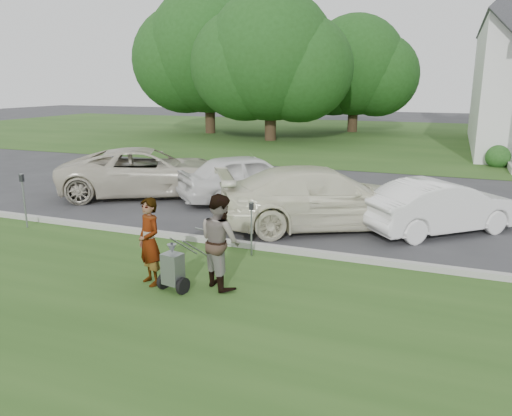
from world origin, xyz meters
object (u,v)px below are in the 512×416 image
Objects in this scene: parking_meter_near at (251,222)px; parking_meter_far at (24,194)px; tree_far at (209,56)px; person_right at (220,242)px; car_c at (322,198)px; person_left at (149,242)px; car_b at (248,177)px; car_a at (147,172)px; tree_back at (355,70)px; striping_cart at (173,270)px; tree_left at (271,62)px; car_d at (441,206)px.

parking_meter_far is (-6.46, -0.14, 0.14)m from parking_meter_near.
tree_far reaches higher than person_right.
person_left is at bearing 126.74° from car_c.
parking_meter_far is 0.32× the size of car_b.
person_right is 8.60m from car_a.
tree_back is 30.43m from parking_meter_far.
person_left reaches higher than striping_cart.
car_a is at bearing -95.01° from tree_back.
tree_far is 30.60m from striping_cart.
tree_left is at bearing 108.84° from parking_meter_near.
parking_meter_near is (3.47, -29.90, -3.94)m from tree_back.
tree_far is 2.08× the size of car_c.
parking_meter_far reaches higher than striping_cart.
car_c is at bearing -80.86° from tree_back.
parking_meter_far is (7.01, -25.04, -4.76)m from tree_far.
tree_far is at bearing -153.44° from tree_back.
tree_left is 25.29m from person_left.
person_right reaches higher than parking_meter_near.
car_c is at bearing 97.72° from person_left.
car_d is (6.00, -1.50, -0.09)m from car_b.
tree_left reaches higher than parking_meter_far.
tree_back is 25.24m from car_b.
car_d is at bearing 78.39° from person_left.
tree_back is (10.00, 5.00, -0.97)m from tree_far.
tree_far is 26.75m from car_c.
car_b is at bearing -36.90° from person_right.
tree_far reaches higher than person_left.
parking_meter_near is (13.47, -24.90, -4.91)m from tree_far.
person_left is 8.11m from car_a.
tree_back reaches higher than parking_meter_near.
person_right is (0.72, 0.54, 0.47)m from striping_cart.
tree_left is 6.73m from tree_far.
tree_far is 2.77× the size of car_d.
tree_left is 21.23m from car_c.
person_left reaches higher than car_b.
tree_left is 18.24m from car_b.
car_d is at bearing 63.21° from striping_cart.
car_c is (1.49, 5.22, 0.38)m from striping_cart.
person_left is 0.29× the size of car_a.
person_left is 0.94× the size of person_right.
striping_cart is 0.19× the size of car_a.
person_left is 7.29m from car_b.
tree_left is 9.33× the size of striping_cart.
car_d is at bearing -50.95° from tree_far.
car_d reaches higher than striping_cart.
tree_left is 25.26m from person_right.
parking_meter_near is at bearing -71.16° from tree_left.
tree_far is 28.73m from parking_meter_near.
tree_back is 30.36m from parking_meter_near.
tree_left reaches higher than person_left.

